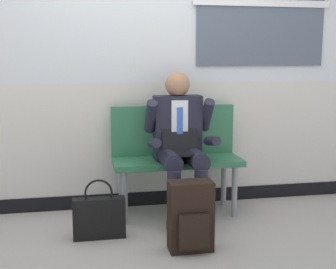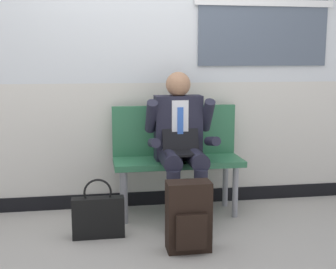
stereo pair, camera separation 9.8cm
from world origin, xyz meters
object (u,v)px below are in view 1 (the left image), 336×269
Objects in this scene: bench_with_person at (176,151)px; backpack at (191,217)px; person_seated at (180,142)px; handbag at (99,217)px.

bench_with_person is 0.90m from backpack.
bench_with_person is 2.19× the size of backpack.
person_seated is at bearing 84.32° from backpack.
bench_with_person is at bearing 85.68° from backpack.
handbag is at bearing 151.37° from backpack.
backpack is at bearing -94.32° from bench_with_person.
bench_with_person is 0.23m from person_seated.
person_seated is (-0.00, -0.20, 0.12)m from bench_with_person.
bench_with_person reaches higher than handbag.
person_seated is 2.47× the size of backpack.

